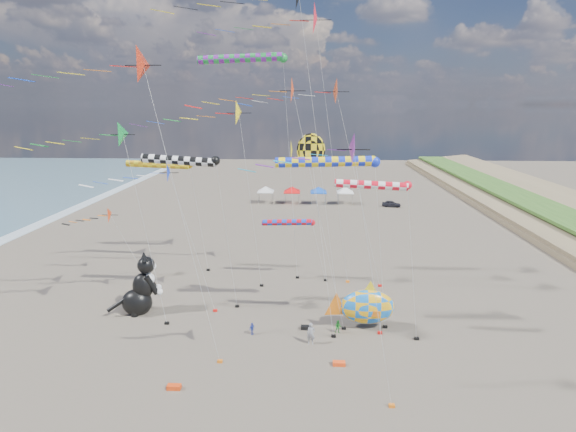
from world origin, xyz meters
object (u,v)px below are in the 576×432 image
(child_green, at_px, (338,327))
(parked_car, at_px, (391,204))
(child_blue, at_px, (252,329))
(fish_inflatable, at_px, (366,307))
(person_adult, at_px, (311,334))
(cat_inflatable, at_px, (139,284))

(child_green, bearing_deg, parked_car, 79.06)
(child_blue, xyz_separation_m, parked_car, (19.64, 48.15, 0.06))
(parked_car, bearing_deg, fish_inflatable, 179.16)
(child_green, relative_size, parked_car, 0.33)
(parked_car, bearing_deg, child_blue, 169.36)
(fish_inflatable, relative_size, child_green, 5.38)
(child_green, bearing_deg, child_blue, -171.73)
(person_adult, bearing_deg, parked_car, 73.20)
(person_adult, distance_m, parked_car, 51.62)
(parked_car, bearing_deg, child_green, 176.73)
(person_adult, relative_size, parked_car, 0.52)
(person_adult, xyz_separation_m, child_green, (2.24, 1.84, -0.32))
(cat_inflatable, distance_m, child_green, 17.91)
(person_adult, height_order, child_blue, person_adult)
(parked_car, bearing_deg, cat_inflatable, 157.57)
(fish_inflatable, height_order, parked_car, fish_inflatable)
(person_adult, bearing_deg, cat_inflatable, 162.73)
(cat_inflatable, xyz_separation_m, person_adult, (15.30, -4.73, -1.89))
(person_adult, height_order, child_green, person_adult)
(cat_inflatable, relative_size, child_blue, 5.40)
(fish_inflatable, xyz_separation_m, child_blue, (-9.41, -1.57, -1.42))
(child_green, bearing_deg, person_adult, -136.74)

